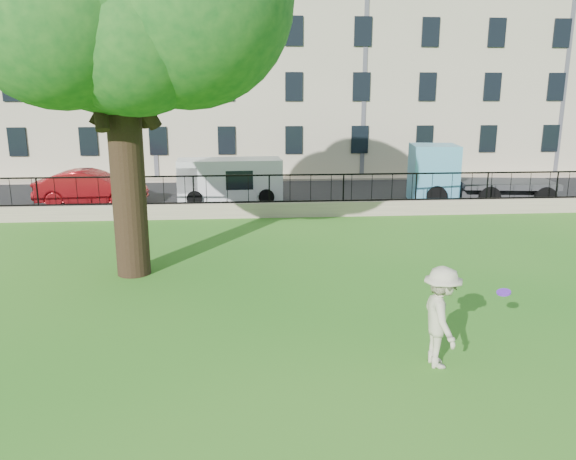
{
  "coord_description": "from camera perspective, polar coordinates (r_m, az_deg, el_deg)",
  "views": [
    {
      "loc": [
        -1.04,
        -10.13,
        4.93
      ],
      "look_at": [
        0.06,
        3.5,
        1.55
      ],
      "focal_mm": 35.0,
      "sensor_mm": 36.0,
      "label": 1
    }
  ],
  "objects": [
    {
      "name": "white_van",
      "position": [
        25.85,
        -5.93,
        5.03
      ],
      "size": [
        4.76,
        2.06,
        1.96
      ],
      "primitive_type": "cube",
      "rotation": [
        0.0,
        0.0,
        0.05
      ],
      "color": "silver",
      "rests_on": "street"
    },
    {
      "name": "man",
      "position": [
        10.68,
        15.27,
        -8.54
      ],
      "size": [
        0.74,
        1.24,
        1.9
      ],
      "primitive_type": "imported",
      "rotation": [
        0.0,
        0.0,
        1.54
      ],
      "color": "#BEB79A",
      "rests_on": "ground"
    },
    {
      "name": "iron_railing",
      "position": [
        22.48,
        -1.91,
        4.21
      ],
      "size": [
        50.0,
        0.05,
        1.13
      ],
      "color": "black",
      "rests_on": "retaining_wall"
    },
    {
      "name": "street",
      "position": [
        27.3,
        -2.37,
        3.49
      ],
      "size": [
        60.0,
        9.0,
        0.01
      ],
      "primitive_type": "cube",
      "color": "black",
      "rests_on": "ground"
    },
    {
      "name": "ground",
      "position": [
        11.32,
        1.13,
        -11.95
      ],
      "size": [
        120.0,
        120.0,
        0.0
      ],
      "primitive_type": "plane",
      "color": "#25741B",
      "rests_on": "ground"
    },
    {
      "name": "red_sedan",
      "position": [
        26.44,
        -19.33,
        4.07
      ],
      "size": [
        4.78,
        1.8,
        1.56
      ],
      "primitive_type": "imported",
      "rotation": [
        0.0,
        0.0,
        1.54
      ],
      "color": "maroon",
      "rests_on": "street"
    },
    {
      "name": "building_row",
      "position": [
        37.77,
        -3.18,
        16.89
      ],
      "size": [
        56.4,
        10.4,
        13.8
      ],
      "color": "beige",
      "rests_on": "ground"
    },
    {
      "name": "retaining_wall",
      "position": [
        22.64,
        -1.9,
        2.08
      ],
      "size": [
        50.0,
        0.4,
        0.6
      ],
      "primitive_type": "cube",
      "color": "gray",
      "rests_on": "ground"
    },
    {
      "name": "sidewalk",
      "position": [
        32.42,
        -2.74,
        5.24
      ],
      "size": [
        60.0,
        1.4,
        0.12
      ],
      "primitive_type": "cube",
      "color": "gray",
      "rests_on": "ground"
    },
    {
      "name": "frisbee",
      "position": [
        11.71,
        21.07,
        -5.93
      ],
      "size": [
        0.35,
        0.36,
        0.12
      ],
      "primitive_type": "cylinder",
      "rotation": [
        0.21,
        -0.14,
        -0.44
      ],
      "color": "#6221BE"
    },
    {
      "name": "blue_truck",
      "position": [
        27.02,
        18.91,
        5.43
      ],
      "size": [
        6.44,
        3.0,
        2.6
      ],
      "primitive_type": "cube",
      "rotation": [
        0.0,
        0.0,
        -0.13
      ],
      "color": "#55A1C7",
      "rests_on": "street"
    }
  ]
}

